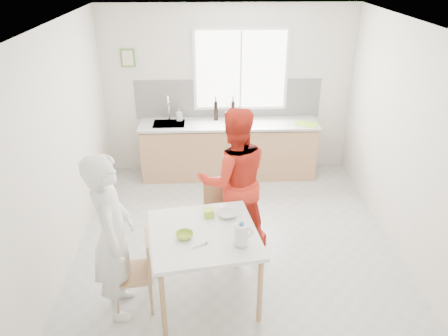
% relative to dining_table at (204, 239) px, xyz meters
% --- Properties ---
extents(ground, '(4.50, 4.50, 0.00)m').
position_rel_dining_table_xyz_m(ground, '(0.39, 0.93, -0.74)').
color(ground, '#B7B7B2').
rests_on(ground, ground).
extents(room_shell, '(4.50, 4.50, 4.50)m').
position_rel_dining_table_xyz_m(room_shell, '(0.39, 0.93, 0.90)').
color(room_shell, silver).
rests_on(room_shell, ground).
extents(window, '(1.50, 0.06, 1.30)m').
position_rel_dining_table_xyz_m(window, '(0.59, 3.16, 0.96)').
color(window, white).
rests_on(window, room_shell).
extents(backsplash, '(3.00, 0.02, 0.65)m').
position_rel_dining_table_xyz_m(backsplash, '(0.39, 3.17, 0.49)').
color(backsplash, white).
rests_on(backsplash, room_shell).
extents(picture_frame, '(0.22, 0.03, 0.28)m').
position_rel_dining_table_xyz_m(picture_frame, '(-1.16, 3.17, 1.16)').
color(picture_frame, '#53873D').
rests_on(picture_frame, room_shell).
extents(kitchen_counter, '(2.84, 0.64, 1.37)m').
position_rel_dining_table_xyz_m(kitchen_counter, '(0.38, 2.88, -0.32)').
color(kitchen_counter, tan).
rests_on(kitchen_counter, ground).
extents(dining_table, '(1.23, 1.23, 0.83)m').
position_rel_dining_table_xyz_m(dining_table, '(0.00, 0.00, 0.00)').
color(dining_table, white).
rests_on(dining_table, ground).
extents(chair_left, '(0.45, 0.45, 0.86)m').
position_rel_dining_table_xyz_m(chair_left, '(-0.68, -0.11, -0.27)').
color(chair_left, tan).
rests_on(chair_left, ground).
extents(chair_far, '(0.50, 0.50, 0.93)m').
position_rel_dining_table_xyz_m(chair_far, '(0.21, 0.87, -0.23)').
color(chair_far, tan).
rests_on(chair_far, ground).
extents(person_white, '(0.53, 0.71, 1.78)m').
position_rel_dining_table_xyz_m(person_white, '(-0.88, -0.14, 0.15)').
color(person_white, white).
rests_on(person_white, ground).
extents(person_red, '(0.99, 0.83, 1.82)m').
position_rel_dining_table_xyz_m(person_red, '(0.36, 0.94, 0.17)').
color(person_red, red).
rests_on(person_red, ground).
extents(bowl_green, '(0.20, 0.20, 0.05)m').
position_rel_dining_table_xyz_m(bowl_green, '(-0.19, -0.08, 0.11)').
color(bowl_green, '#9CC32D').
rests_on(bowl_green, dining_table).
extents(bowl_white, '(0.25, 0.25, 0.05)m').
position_rel_dining_table_xyz_m(bowl_white, '(0.26, 0.30, 0.11)').
color(bowl_white, silver).
rests_on(bowl_white, dining_table).
extents(milk_jug, '(0.19, 0.13, 0.24)m').
position_rel_dining_table_xyz_m(milk_jug, '(0.36, -0.22, 0.21)').
color(milk_jug, white).
rests_on(milk_jug, dining_table).
extents(green_box, '(0.11, 0.11, 0.09)m').
position_rel_dining_table_xyz_m(green_box, '(0.05, 0.29, 0.13)').
color(green_box, '#A5CC2F').
rests_on(green_box, dining_table).
extents(spoon, '(0.15, 0.09, 0.01)m').
position_rel_dining_table_xyz_m(spoon, '(-0.04, -0.23, 0.10)').
color(spoon, '#A5A5AA').
rests_on(spoon, dining_table).
extents(cutting_board, '(0.42, 0.36, 0.01)m').
position_rel_dining_table_xyz_m(cutting_board, '(1.61, 2.77, 0.19)').
color(cutting_board, '#95D431').
rests_on(cutting_board, kitchen_counter).
extents(wine_bottle_a, '(0.07, 0.07, 0.32)m').
position_rel_dining_table_xyz_m(wine_bottle_a, '(0.19, 3.02, 0.34)').
color(wine_bottle_a, black).
rests_on(wine_bottle_a, kitchen_counter).
extents(wine_bottle_b, '(0.07, 0.07, 0.30)m').
position_rel_dining_table_xyz_m(wine_bottle_b, '(0.46, 3.06, 0.33)').
color(wine_bottle_b, black).
rests_on(wine_bottle_b, kitchen_counter).
extents(jar_amber, '(0.06, 0.06, 0.16)m').
position_rel_dining_table_xyz_m(jar_amber, '(0.37, 2.94, 0.26)').
color(jar_amber, '#966620').
rests_on(jar_amber, kitchen_counter).
extents(soap_bottle, '(0.11, 0.11, 0.20)m').
position_rel_dining_table_xyz_m(soap_bottle, '(-0.41, 3.04, 0.28)').
color(soap_bottle, '#999999').
rests_on(soap_bottle, kitchen_counter).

